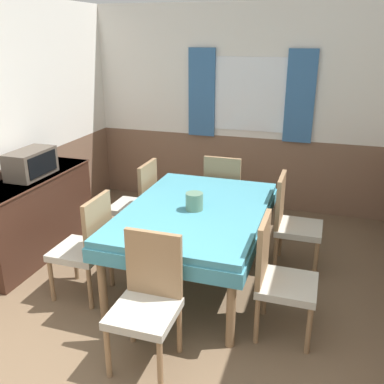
{
  "coord_description": "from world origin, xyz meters",
  "views": [
    {
      "loc": [
        1.13,
        -1.54,
        2.22
      ],
      "look_at": [
        0.03,
        1.89,
        0.89
      ],
      "focal_mm": 40.0,
      "sensor_mm": 36.0,
      "label": 1
    }
  ],
  "objects_px": {
    "dining_table": "(196,218)",
    "chair_head_near": "(148,298)",
    "chair_head_window": "(224,192)",
    "sideboard": "(34,216)",
    "chair_right_near": "(278,275)",
    "chair_left_near": "(87,244)",
    "chair_right_far": "(292,220)",
    "chair_left_far": "(138,201)",
    "vase": "(194,201)",
    "tv": "(31,163)"
  },
  "relations": [
    {
      "from": "chair_left_near",
      "to": "sideboard",
      "type": "distance_m",
      "value": 1.07
    },
    {
      "from": "chair_head_near",
      "to": "tv",
      "type": "relative_size",
      "value": 1.8
    },
    {
      "from": "dining_table",
      "to": "chair_head_window",
      "type": "bearing_deg",
      "value": 90.0
    },
    {
      "from": "dining_table",
      "to": "chair_head_near",
      "type": "xyz_separation_m",
      "value": [
        0.0,
        -1.11,
        -0.14
      ]
    },
    {
      "from": "dining_table",
      "to": "tv",
      "type": "distance_m",
      "value": 1.8
    },
    {
      "from": "dining_table",
      "to": "vase",
      "type": "distance_m",
      "value": 0.18
    },
    {
      "from": "chair_right_far",
      "to": "vase",
      "type": "height_order",
      "value": "chair_right_far"
    },
    {
      "from": "chair_left_far",
      "to": "chair_right_far",
      "type": "bearing_deg",
      "value": -90.0
    },
    {
      "from": "vase",
      "to": "tv",
      "type": "bearing_deg",
      "value": 177.43
    },
    {
      "from": "chair_right_near",
      "to": "chair_right_far",
      "type": "distance_m",
      "value": 1.07
    },
    {
      "from": "chair_left_near",
      "to": "sideboard",
      "type": "xyz_separation_m",
      "value": [
        -0.94,
        0.52,
        -0.07
      ]
    },
    {
      "from": "tv",
      "to": "chair_head_near",
      "type": "bearing_deg",
      "value": -33.2
    },
    {
      "from": "chair_head_window",
      "to": "chair_right_near",
      "type": "bearing_deg",
      "value": -63.38
    },
    {
      "from": "chair_left_far",
      "to": "chair_right_near",
      "type": "bearing_deg",
      "value": -122.9
    },
    {
      "from": "chair_left_near",
      "to": "vase",
      "type": "bearing_deg",
      "value": -59.12
    },
    {
      "from": "chair_right_far",
      "to": "chair_left_far",
      "type": "bearing_deg",
      "value": -90.0
    },
    {
      "from": "chair_right_near",
      "to": "tv",
      "type": "bearing_deg",
      "value": -102.49
    },
    {
      "from": "dining_table",
      "to": "sideboard",
      "type": "bearing_deg",
      "value": -179.36
    },
    {
      "from": "chair_right_far",
      "to": "vase",
      "type": "relative_size",
      "value": 6.08
    },
    {
      "from": "sideboard",
      "to": "chair_right_near",
      "type": "bearing_deg",
      "value": -11.24
    },
    {
      "from": "chair_right_near",
      "to": "chair_left_far",
      "type": "bearing_deg",
      "value": -122.9
    },
    {
      "from": "dining_table",
      "to": "chair_left_far",
      "type": "relative_size",
      "value": 1.92
    },
    {
      "from": "chair_right_near",
      "to": "chair_right_far",
      "type": "relative_size",
      "value": 1.0
    },
    {
      "from": "dining_table",
      "to": "chair_left_near",
      "type": "bearing_deg",
      "value": -147.1
    },
    {
      "from": "chair_head_near",
      "to": "tv",
      "type": "height_order",
      "value": "tv"
    },
    {
      "from": "chair_right_near",
      "to": "tv",
      "type": "height_order",
      "value": "tv"
    },
    {
      "from": "chair_left_near",
      "to": "sideboard",
      "type": "bearing_deg",
      "value": 61.26
    },
    {
      "from": "chair_head_near",
      "to": "chair_left_far",
      "type": "distance_m",
      "value": 1.85
    },
    {
      "from": "chair_right_near",
      "to": "chair_head_window",
      "type": "relative_size",
      "value": 1.0
    },
    {
      "from": "chair_left_near",
      "to": "sideboard",
      "type": "relative_size",
      "value": 0.6
    },
    {
      "from": "vase",
      "to": "chair_right_far",
      "type": "bearing_deg",
      "value": 34.84
    },
    {
      "from": "chair_head_near",
      "to": "vase",
      "type": "bearing_deg",
      "value": -90.03
    },
    {
      "from": "dining_table",
      "to": "chair_left_near",
      "type": "distance_m",
      "value": 0.99
    },
    {
      "from": "tv",
      "to": "dining_table",
      "type": "bearing_deg",
      "value": -1.27
    },
    {
      "from": "chair_head_window",
      "to": "chair_left_near",
      "type": "relative_size",
      "value": 1.0
    },
    {
      "from": "chair_left_far",
      "to": "sideboard",
      "type": "bearing_deg",
      "value": 120.56
    },
    {
      "from": "chair_right_near",
      "to": "chair_left_far",
      "type": "relative_size",
      "value": 1.0
    },
    {
      "from": "chair_head_near",
      "to": "vase",
      "type": "relative_size",
      "value": 6.08
    },
    {
      "from": "chair_right_near",
      "to": "chair_left_near",
      "type": "xyz_separation_m",
      "value": [
        -1.65,
        0.0,
        0.0
      ]
    },
    {
      "from": "chair_head_window",
      "to": "chair_left_far",
      "type": "bearing_deg",
      "value": -144.95
    },
    {
      "from": "chair_left_near",
      "to": "vase",
      "type": "relative_size",
      "value": 6.08
    },
    {
      "from": "chair_head_near",
      "to": "chair_head_window",
      "type": "bearing_deg",
      "value": -90.0
    },
    {
      "from": "chair_right_near",
      "to": "chair_left_far",
      "type": "height_order",
      "value": "same"
    },
    {
      "from": "dining_table",
      "to": "vase",
      "type": "height_order",
      "value": "vase"
    },
    {
      "from": "chair_left_near",
      "to": "vase",
      "type": "distance_m",
      "value": 1.01
    },
    {
      "from": "chair_right_near",
      "to": "tv",
      "type": "xyz_separation_m",
      "value": [
        -2.59,
        0.57,
        0.49
      ]
    },
    {
      "from": "chair_right_near",
      "to": "chair_head_window",
      "type": "distance_m",
      "value": 1.85
    },
    {
      "from": "chair_head_near",
      "to": "chair_head_window",
      "type": "distance_m",
      "value": 2.23
    },
    {
      "from": "chair_right_near",
      "to": "chair_left_near",
      "type": "relative_size",
      "value": 1.0
    },
    {
      "from": "vase",
      "to": "chair_left_near",
      "type": "bearing_deg",
      "value": -149.12
    }
  ]
}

